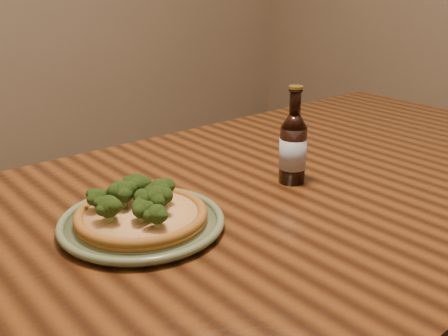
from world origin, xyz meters
TOP-DOWN VIEW (x-y plane):
  - table at (0.00, 0.10)m, footprint 1.60×0.90m
  - plate at (-0.37, 0.12)m, footprint 0.28×0.28m
  - pizza at (-0.37, 0.12)m, footprint 0.23×0.23m
  - beer_bottle at (-0.02, 0.11)m, footprint 0.06×0.06m

SIDE VIEW (x-z plane):
  - table at x=0.00m, z-range 0.28..1.03m
  - plate at x=-0.37m, z-range 0.75..0.77m
  - pizza at x=-0.37m, z-range 0.75..0.81m
  - beer_bottle at x=-0.02m, z-range 0.72..0.93m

